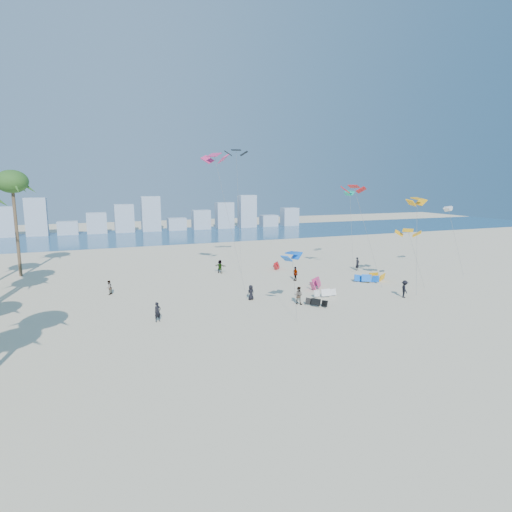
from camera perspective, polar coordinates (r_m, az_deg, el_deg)
name	(u,v)px	position (r m, az deg, el deg)	size (l,w,h in m)	color
ground	(302,366)	(29.02, 6.16, -14.35)	(220.00, 220.00, 0.00)	beige
ocean	(151,236)	(96.93, -13.82, 2.59)	(220.00, 220.00, 0.00)	navy
kitesurfer_near	(158,312)	(37.83, -13.02, -7.30)	(0.63, 0.41, 1.72)	black
kitesurfer_mid	(298,295)	(42.18, 5.69, -5.26)	(0.86, 0.67, 1.77)	gray
kitesurfers_far	(280,277)	(49.87, 3.18, -2.87)	(32.82, 19.95, 1.83)	black
grounded_kites	(333,282)	(50.34, 10.24, -3.37)	(14.58, 20.43, 1.05)	black
flying_kites	(321,188)	(50.91, 8.67, 9.04)	(33.11, 23.47, 16.52)	blue
distant_skyline	(140,219)	(106.35, -15.25, 4.83)	(85.00, 3.00, 8.40)	#9EADBF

